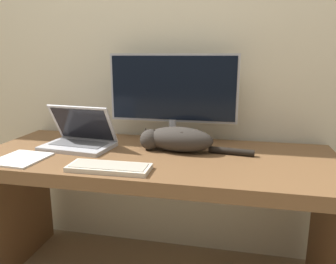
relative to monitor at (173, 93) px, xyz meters
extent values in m
cube|color=beige|center=(-0.03, 0.16, 0.32)|extent=(6.40, 0.06, 2.60)
cube|color=brown|center=(-0.03, -0.25, -0.30)|extent=(1.69, 0.69, 0.06)
cube|color=brown|center=(-0.84, -0.25, -0.65)|extent=(0.04, 0.64, 0.65)
cube|color=brown|center=(0.78, -0.25, -0.65)|extent=(0.04, 0.64, 0.65)
cylinder|color=#B2B2B7|center=(0.00, 0.00, -0.26)|extent=(0.16, 0.16, 0.02)
cylinder|color=#B2B2B7|center=(0.00, 0.00, -0.19)|extent=(0.04, 0.04, 0.10)
cube|color=#B2B2B7|center=(0.00, 0.00, 0.02)|extent=(0.68, 0.02, 0.36)
cube|color=black|center=(0.00, -0.01, 0.02)|extent=(0.66, 0.01, 0.33)
cube|color=#B7B7BC|center=(-0.44, -0.23, -0.26)|extent=(0.36, 0.26, 0.02)
cube|color=slate|center=(-0.44, -0.22, -0.25)|extent=(0.29, 0.15, 0.00)
cube|color=#B7B7BC|center=(-0.44, -0.17, -0.15)|extent=(0.35, 0.15, 0.20)
cube|color=black|center=(-0.44, -0.18, -0.15)|extent=(0.32, 0.13, 0.17)
cube|color=beige|center=(-0.17, -0.50, -0.26)|extent=(0.34, 0.13, 0.02)
cube|color=#ABA393|center=(-0.17, -0.50, -0.25)|extent=(0.32, 0.11, 0.00)
ellipsoid|color=#332D28|center=(0.07, -0.17, -0.21)|extent=(0.35, 0.19, 0.12)
ellipsoid|color=black|center=(0.08, -0.17, -0.17)|extent=(0.16, 0.13, 0.05)
sphere|color=#332D28|center=(-0.08, -0.17, -0.22)|extent=(0.10, 0.10, 0.10)
cone|color=black|center=(-0.10, -0.17, -0.17)|extent=(0.03, 0.03, 0.03)
cone|color=black|center=(-0.06, -0.17, -0.17)|extent=(0.03, 0.03, 0.03)
cylinder|color=black|center=(0.32, -0.18, -0.25)|extent=(0.22, 0.06, 0.03)
cube|color=white|center=(-0.61, -0.45, -0.26)|extent=(0.22, 0.23, 0.01)
camera|label=1|loc=(0.34, -1.69, 0.20)|focal=35.00mm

